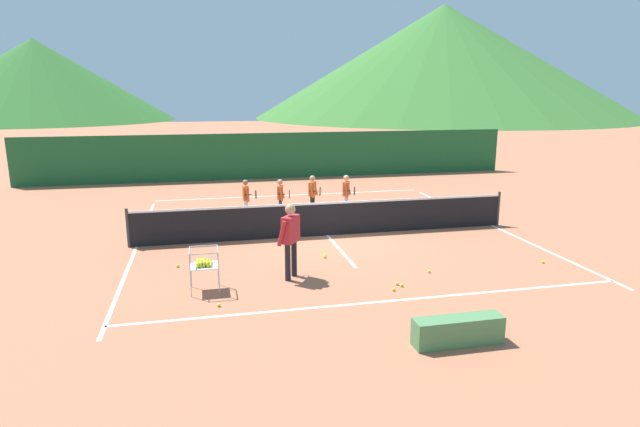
% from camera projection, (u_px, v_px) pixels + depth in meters
% --- Properties ---
extents(ground_plane, '(120.00, 120.00, 0.00)m').
position_uv_depth(ground_plane, '(327.00, 235.00, 15.12)').
color(ground_plane, '#A86647').
extents(line_baseline_near, '(10.43, 0.08, 0.01)m').
position_uv_depth(line_baseline_near, '(386.00, 301.00, 10.37)').
color(line_baseline_near, white).
rests_on(line_baseline_near, ground).
extents(line_baseline_far, '(10.43, 0.08, 0.01)m').
position_uv_depth(line_baseline_far, '(291.00, 195.00, 20.95)').
color(line_baseline_far, white).
rests_on(line_baseline_far, ground).
extents(line_sideline_west, '(0.08, 11.14, 0.01)m').
position_uv_depth(line_sideline_west, '(137.00, 247.00, 14.00)').
color(line_sideline_west, white).
rests_on(line_sideline_west, ground).
extents(line_sideline_east, '(0.08, 11.14, 0.01)m').
position_uv_depth(line_sideline_east, '(492.00, 225.00, 16.22)').
color(line_sideline_east, white).
rests_on(line_sideline_east, ground).
extents(line_service_center, '(0.08, 5.90, 0.01)m').
position_uv_depth(line_service_center, '(327.00, 235.00, 15.11)').
color(line_service_center, white).
rests_on(line_service_center, ground).
extents(tennis_net, '(10.87, 0.08, 1.05)m').
position_uv_depth(tennis_net, '(327.00, 218.00, 15.00)').
color(tennis_net, '#333338').
rests_on(tennis_net, ground).
extents(instructor, '(0.58, 0.82, 1.68)m').
position_uv_depth(instructor, '(290.00, 234.00, 11.45)').
color(instructor, black).
rests_on(instructor, ground).
extents(student_0, '(0.41, 0.61, 1.28)m').
position_uv_depth(student_0, '(246.00, 195.00, 16.89)').
color(student_0, silver).
rests_on(student_0, ground).
extents(student_1, '(0.41, 0.67, 1.28)m').
position_uv_depth(student_1, '(281.00, 195.00, 17.01)').
color(student_1, navy).
rests_on(student_1, ground).
extents(student_2, '(0.42, 0.72, 1.34)m').
position_uv_depth(student_2, '(313.00, 191.00, 17.40)').
color(student_2, black).
rests_on(student_2, ground).
extents(student_3, '(0.42, 0.72, 1.34)m').
position_uv_depth(student_3, '(346.00, 191.00, 17.44)').
color(student_3, silver).
rests_on(student_3, ground).
extents(ball_cart, '(0.58, 0.58, 0.90)m').
position_uv_depth(ball_cart, '(204.00, 263.00, 10.78)').
color(ball_cart, '#B7B7BC').
rests_on(ball_cart, ground).
extents(tennis_ball_0, '(0.07, 0.07, 0.07)m').
position_uv_depth(tennis_ball_0, '(178.00, 266.00, 12.38)').
color(tennis_ball_0, yellow).
rests_on(tennis_ball_0, ground).
extents(tennis_ball_1, '(0.07, 0.07, 0.07)m').
position_uv_depth(tennis_ball_1, '(543.00, 262.00, 12.66)').
color(tennis_ball_1, yellow).
rests_on(tennis_ball_1, ground).
extents(tennis_ball_2, '(0.07, 0.07, 0.07)m').
position_uv_depth(tennis_ball_2, '(325.00, 257.00, 13.06)').
color(tennis_ball_2, yellow).
rests_on(tennis_ball_2, ground).
extents(tennis_ball_3, '(0.07, 0.07, 0.07)m').
position_uv_depth(tennis_ball_3, '(325.00, 255.00, 13.19)').
color(tennis_ball_3, yellow).
rests_on(tennis_ball_3, ground).
extents(tennis_ball_4, '(0.07, 0.07, 0.07)m').
position_uv_depth(tennis_ball_4, '(397.00, 284.00, 11.23)').
color(tennis_ball_4, yellow).
rests_on(tennis_ball_4, ground).
extents(tennis_ball_5, '(0.07, 0.07, 0.07)m').
position_uv_depth(tennis_ball_5, '(219.00, 305.00, 10.11)').
color(tennis_ball_5, yellow).
rests_on(tennis_ball_5, ground).
extents(tennis_ball_6, '(0.07, 0.07, 0.07)m').
position_uv_depth(tennis_ball_6, '(429.00, 271.00, 11.99)').
color(tennis_ball_6, yellow).
rests_on(tennis_ball_6, ground).
extents(tennis_ball_7, '(0.07, 0.07, 0.07)m').
position_uv_depth(tennis_ball_7, '(402.00, 285.00, 11.14)').
color(tennis_ball_7, yellow).
rests_on(tennis_ball_7, ground).
extents(tennis_ball_8, '(0.07, 0.07, 0.07)m').
position_uv_depth(tennis_ball_8, '(394.00, 289.00, 10.90)').
color(tennis_ball_8, yellow).
rests_on(tennis_ball_8, ground).
extents(windscreen_fence, '(22.95, 0.08, 2.14)m').
position_uv_depth(windscreen_fence, '(276.00, 156.00, 24.81)').
color(windscreen_fence, '#1E5B2D').
rests_on(windscreen_fence, ground).
extents(courtside_bench, '(1.50, 0.36, 0.46)m').
position_uv_depth(courtside_bench, '(458.00, 331.00, 8.58)').
color(courtside_bench, '#4C7F4C').
rests_on(courtside_bench, ground).
extents(hill_0, '(36.54, 36.54, 11.03)m').
position_uv_depth(hill_0, '(37.00, 80.00, 72.53)').
color(hill_0, '#2D6628').
rests_on(hill_0, ground).
extents(hill_1, '(57.28, 57.28, 16.78)m').
position_uv_depth(hill_1, '(442.00, 62.00, 80.73)').
color(hill_1, '#38702D').
rests_on(hill_1, ground).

